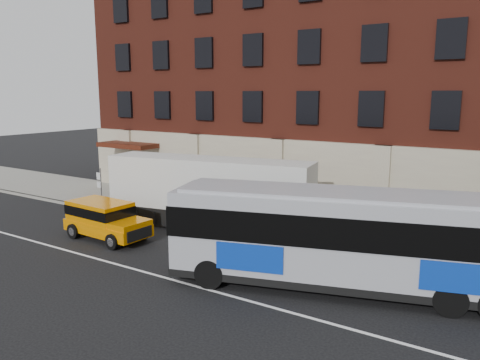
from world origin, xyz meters
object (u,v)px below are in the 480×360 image
Objects in this scene: city_bus at (355,237)px; shipping_container at (209,194)px; sign_pole at (100,186)px; yellow_suv at (104,218)px.

shipping_container reaches higher than city_bus.
sign_pole is 0.23× the size of shipping_container.
sign_pole is 7.33m from shipping_container.
city_bus reaches higher than sign_pole.
yellow_suv is at bearing -177.23° from city_bus.
city_bus is 11.90m from yellow_suv.
yellow_suv is at bearing -39.40° from sign_pole.
shipping_container is (3.00, 4.18, 0.75)m from yellow_suv.
city_bus is at bearing -22.17° from shipping_container.
city_bus is 9.55m from shipping_container.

